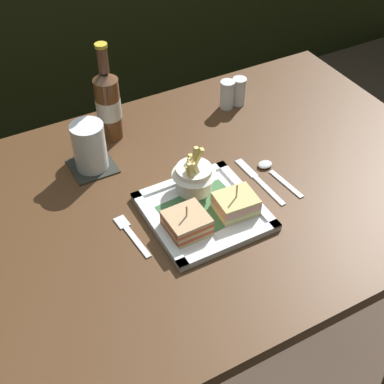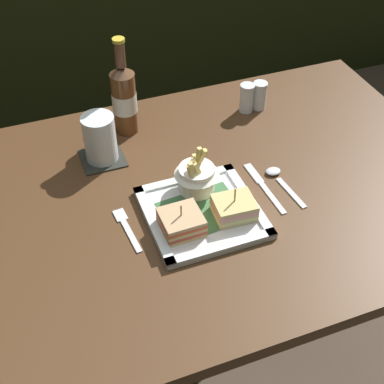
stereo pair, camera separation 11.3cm
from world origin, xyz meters
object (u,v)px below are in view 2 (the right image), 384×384
(dining_table, at_px, (183,233))
(pepper_shaker, at_px, (259,97))
(water_glass, at_px, (100,140))
(salt_shaker, at_px, (247,100))
(square_plate, at_px, (202,213))
(sandwich_half_right, at_px, (234,208))
(fries_cup, at_px, (197,176))
(sandwich_half_left, at_px, (181,222))
(beer_bottle, at_px, (124,98))
(fork, at_px, (126,227))
(knife, at_px, (263,185))
(spoon, at_px, (279,178))

(dining_table, bearing_deg, pepper_shaker, 39.53)
(water_glass, distance_m, salt_shaker, 0.41)
(dining_table, relative_size, square_plate, 5.58)
(sandwich_half_right, xyz_separation_m, fries_cup, (-0.04, 0.10, 0.02))
(dining_table, height_order, sandwich_half_right, sandwich_half_right)
(square_plate, relative_size, sandwich_half_left, 2.82)
(beer_bottle, relative_size, fork, 1.88)
(pepper_shaker, bearing_deg, salt_shaker, 180.00)
(sandwich_half_left, xyz_separation_m, knife, (0.22, 0.07, -0.03))
(square_plate, height_order, fries_cup, fries_cup)
(square_plate, height_order, spoon, square_plate)
(pepper_shaker, bearing_deg, knife, -113.92)
(knife, relative_size, salt_shaker, 2.28)
(beer_bottle, height_order, pepper_shaker, beer_bottle)
(knife, xyz_separation_m, spoon, (0.04, 0.01, 0.00))
(spoon, height_order, pepper_shaker, pepper_shaker)
(square_plate, bearing_deg, fork, 172.55)
(knife, xyz_separation_m, pepper_shaker, (0.13, 0.29, 0.03))
(dining_table, relative_size, water_glass, 11.42)
(square_plate, relative_size, spoon, 1.71)
(sandwich_half_right, bearing_deg, fork, 166.30)
(fries_cup, distance_m, salt_shaker, 0.35)
(fork, bearing_deg, square_plate, -7.45)
(dining_table, relative_size, fries_cup, 11.92)
(fries_cup, height_order, salt_shaker, fries_cup)
(spoon, bearing_deg, beer_bottle, 131.41)
(salt_shaker, bearing_deg, beer_bottle, 174.90)
(water_glass, xyz_separation_m, spoon, (0.36, -0.21, -0.05))
(spoon, distance_m, salt_shaker, 0.28)
(sandwich_half_left, relative_size, water_glass, 0.73)
(spoon, bearing_deg, square_plate, -167.87)
(salt_shaker, xyz_separation_m, pepper_shaker, (0.04, 0.00, -0.00))
(beer_bottle, relative_size, knife, 1.41)
(salt_shaker, bearing_deg, water_glass, -171.02)
(fork, distance_m, knife, 0.32)
(fries_cup, relative_size, beer_bottle, 0.44)
(sandwich_half_left, xyz_separation_m, salt_shaker, (0.31, 0.35, 0.00))
(square_plate, relative_size, beer_bottle, 0.94)
(spoon, bearing_deg, sandwich_half_left, -163.82)
(dining_table, relative_size, sandwich_half_right, 14.92)
(beer_bottle, distance_m, pepper_shaker, 0.36)
(fries_cup, xyz_separation_m, water_glass, (-0.17, 0.19, 0.00))
(knife, bearing_deg, sandwich_half_right, -146.15)
(sandwich_half_right, bearing_deg, water_glass, 125.87)
(sandwich_half_right, distance_m, salt_shaker, 0.40)
(sandwich_half_right, distance_m, fries_cup, 0.11)
(fork, xyz_separation_m, salt_shaker, (0.41, 0.30, 0.03))
(knife, distance_m, pepper_shaker, 0.31)
(water_glass, xyz_separation_m, knife, (0.31, -0.22, -0.05))
(knife, height_order, pepper_shaker, pepper_shaker)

